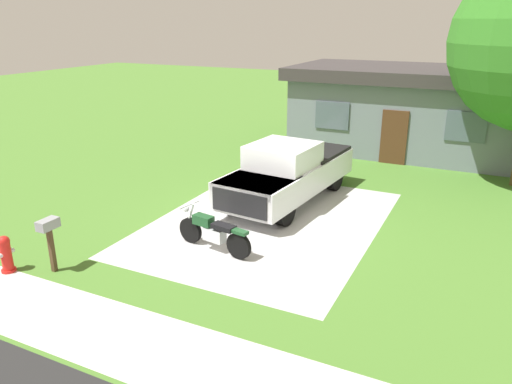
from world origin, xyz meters
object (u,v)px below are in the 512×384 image
(pickup_truck, at_px, (290,171))
(fire_hydrant, at_px, (6,254))
(neighbor_house, at_px, (407,108))
(motorcycle, at_px, (213,232))
(mailbox, at_px, (49,231))

(pickup_truck, bearing_deg, fire_hydrant, -118.96)
(fire_hydrant, height_order, neighbor_house, neighbor_house)
(motorcycle, height_order, pickup_truck, pickup_truck)
(mailbox, relative_size, neighbor_house, 0.13)
(fire_hydrant, bearing_deg, mailbox, 26.90)
(mailbox, bearing_deg, neighbor_house, 71.03)
(fire_hydrant, height_order, mailbox, mailbox)
(pickup_truck, relative_size, mailbox, 4.59)
(motorcycle, xyz_separation_m, neighbor_house, (2.39, 12.25, 1.32))
(motorcycle, bearing_deg, neighbor_house, 78.98)
(mailbox, bearing_deg, fire_hydrant, -153.10)
(motorcycle, xyz_separation_m, pickup_truck, (0.32, 4.12, 0.48))
(pickup_truck, xyz_separation_m, neighbor_house, (2.07, 8.13, 0.84))
(mailbox, bearing_deg, pickup_truck, 65.60)
(fire_hydrant, bearing_deg, motorcycle, 39.53)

